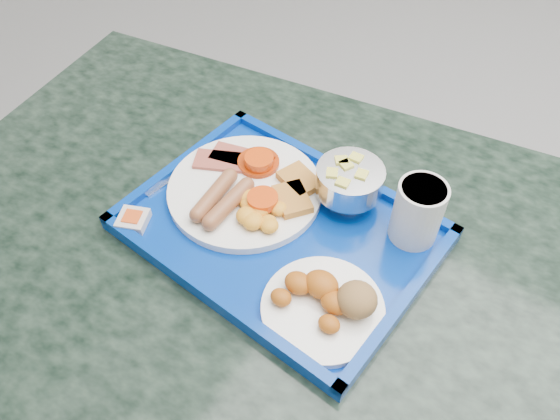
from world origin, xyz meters
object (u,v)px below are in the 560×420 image
main_plate (248,190)px  juice_cup (418,211)px  bread_plate (328,303)px  table (271,307)px  fruit_bowl (349,181)px  tray (280,230)px

main_plate → juice_cup: size_ratio=2.47×
bread_plate → main_plate: bearing=151.8°
main_plate → bread_plate: bread_plate is taller
table → fruit_bowl: fruit_bowl is taller
tray → table: bearing=-99.1°
tray → fruit_bowl: bearing=59.8°
fruit_bowl → tray: bearing=-120.2°
table → juice_cup: juice_cup is taller
juice_cup → tray: bearing=-150.7°
juice_cup → fruit_bowl: bearing=177.3°
main_plate → tray: bearing=-18.7°
juice_cup → main_plate: bearing=-164.3°
tray → juice_cup: juice_cup is taller
tray → main_plate: main_plate is taller
table → juice_cup: 0.33m
tray → juice_cup: size_ratio=4.75×
table → main_plate: 0.23m
table → main_plate: size_ratio=5.08×
tray → juice_cup: bearing=29.3°
table → bread_plate: (0.13, -0.06, 0.22)m
tray → bread_plate: size_ratio=2.86×
fruit_bowl → table: bearing=-116.5°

